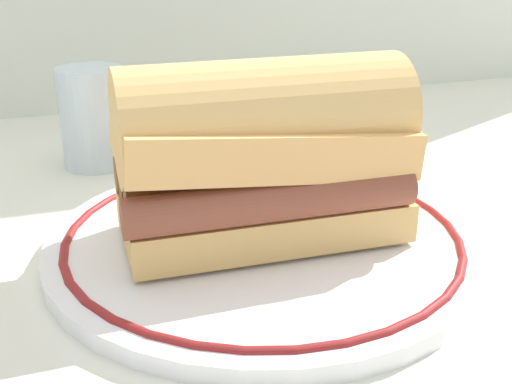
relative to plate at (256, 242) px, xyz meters
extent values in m
plane|color=silver|center=(0.00, 0.02, -0.01)|extent=(1.50, 1.50, 0.00)
cylinder|color=white|center=(0.00, 0.00, 0.00)|extent=(0.30, 0.30, 0.01)
torus|color=maroon|center=(0.00, 0.00, 0.00)|extent=(0.27, 0.27, 0.01)
cube|color=#E5B768|center=(0.00, 0.00, 0.02)|extent=(0.19, 0.09, 0.03)
cylinder|color=brown|center=(0.00, -0.04, 0.05)|extent=(0.19, 0.03, 0.03)
cylinder|color=brown|center=(0.00, -0.01, 0.05)|extent=(0.19, 0.03, 0.03)
cylinder|color=brown|center=(0.00, 0.01, 0.05)|extent=(0.19, 0.03, 0.03)
cylinder|color=brown|center=(0.00, 0.04, 0.05)|extent=(0.19, 0.03, 0.03)
cube|color=#ECB166|center=(0.00, 0.00, 0.07)|extent=(0.19, 0.09, 0.04)
cylinder|color=#E4B56B|center=(0.00, 0.00, 0.09)|extent=(0.19, 0.08, 0.08)
cylinder|color=silver|center=(-0.09, 0.21, 0.04)|extent=(0.06, 0.06, 0.09)
cylinder|color=gold|center=(-0.09, 0.21, 0.02)|extent=(0.05, 0.05, 0.05)
camera|label=1|loc=(-0.13, -0.39, 0.21)|focal=46.49mm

